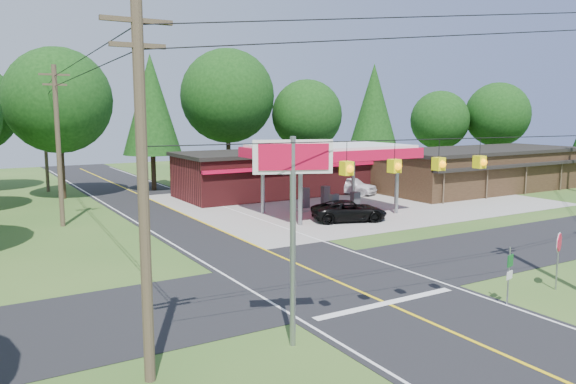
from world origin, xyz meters
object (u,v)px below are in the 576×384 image
gas_canopy (330,153)px  octagonal_stop_sign (559,247)px  suv_car (349,211)px  sedan_car (351,185)px  big_stop_sign (293,193)px

gas_canopy → octagonal_stop_sign: size_ratio=4.43×
suv_car → sedan_car: bearing=-18.5°
gas_canopy → octagonal_stop_sign: (-2.00, -18.85, -2.49)m
gas_canopy → suv_car: 4.70m
sedan_car → big_stop_sign: size_ratio=0.71×
big_stop_sign → octagonal_stop_sign: size_ratio=2.70×
gas_canopy → octagonal_stop_sign: gas_canopy is taller
sedan_car → octagonal_stop_sign: size_ratio=1.92×
octagonal_stop_sign → big_stop_sign: bearing=176.0°
sedan_car → gas_canopy: bearing=-162.9°
suv_car → sedan_car: size_ratio=1.08×
gas_canopy → sedan_car: gas_canopy is taller
gas_canopy → sedan_car: (6.94, 6.65, -3.49)m
big_stop_sign → suv_car: bearing=48.0°
octagonal_stop_sign → suv_car: bearing=84.6°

